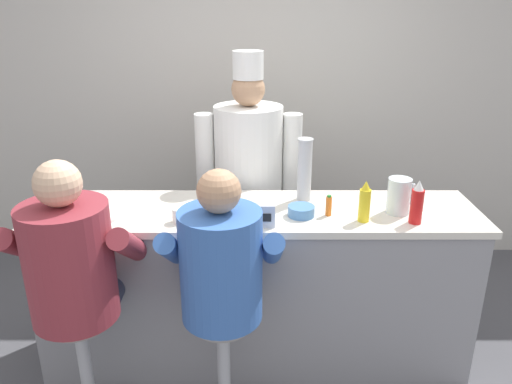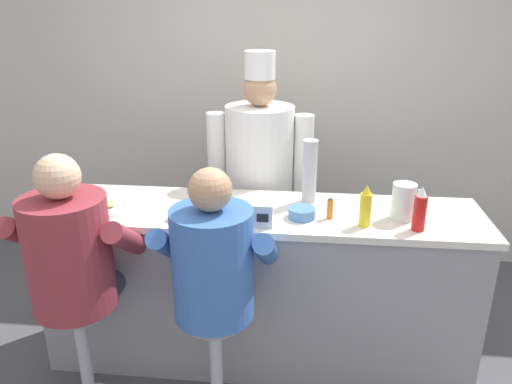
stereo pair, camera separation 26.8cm
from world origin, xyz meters
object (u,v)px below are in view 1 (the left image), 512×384
object	(u,v)px
diner_seated_maroon	(75,266)
diner_seated_blue	(223,270)
breakfast_plate	(100,213)
cereal_bowl	(303,211)
cup_stack_steel	(306,170)
hot_sauce_bottle_orange	(330,206)
water_pitcher_clear	(401,196)
coffee_mug_white	(182,215)
napkin_dispenser_chrome	(267,215)
mustard_bottle_yellow	(366,203)
ketchup_bottle_red	(419,204)
cook_in_whites_near	(250,175)

from	to	relation	value
diner_seated_maroon	diner_seated_blue	bearing A→B (deg)	-0.18
breakfast_plate	diner_seated_blue	xyz separation A→B (m)	(0.71, -0.40, -0.13)
cereal_bowl	cup_stack_steel	bearing A→B (deg)	81.85
hot_sauce_bottle_orange	diner_seated_maroon	size ratio (longest dim) A/B	0.08
water_pitcher_clear	cup_stack_steel	bearing A→B (deg)	158.65
coffee_mug_white	napkin_dispenser_chrome	bearing A→B (deg)	-6.56
mustard_bottle_yellow	hot_sauce_bottle_orange	bearing A→B (deg)	156.77
mustard_bottle_yellow	hot_sauce_bottle_orange	xyz separation A→B (m)	(-0.18, 0.08, -0.05)
coffee_mug_white	diner_seated_maroon	world-z (taller)	diner_seated_maroon
coffee_mug_white	napkin_dispenser_chrome	xyz separation A→B (m)	(0.46, -0.05, 0.02)
cereal_bowl	diner_seated_maroon	bearing A→B (deg)	-161.04
cup_stack_steel	cereal_bowl	bearing A→B (deg)	-98.15
cereal_bowl	water_pitcher_clear	bearing A→B (deg)	4.60
mustard_bottle_yellow	cup_stack_steel	size ratio (longest dim) A/B	0.61
coffee_mug_white	diner_seated_blue	distance (m)	0.43
diner_seated_blue	mustard_bottle_yellow	bearing A→B (deg)	23.49
cup_stack_steel	ketchup_bottle_red	bearing A→B (deg)	-30.62
ketchup_bottle_red	cup_stack_steel	xyz separation A→B (m)	(-0.58, 0.34, 0.08)
diner_seated_blue	coffee_mug_white	bearing A→B (deg)	127.28
cereal_bowl	diner_seated_maroon	distance (m)	1.23
water_pitcher_clear	cereal_bowl	world-z (taller)	water_pitcher_clear
breakfast_plate	cup_stack_steel	world-z (taller)	cup_stack_steel
hot_sauce_bottle_orange	cereal_bowl	bearing A→B (deg)	-177.13
breakfast_plate	diner_seated_blue	size ratio (longest dim) A/B	0.19
cup_stack_steel	diner_seated_maroon	distance (m)	1.39
mustard_bottle_yellow	cereal_bowl	world-z (taller)	mustard_bottle_yellow
breakfast_plate	hot_sauce_bottle_orange	bearing A→B (deg)	0.51
hot_sauce_bottle_orange	diner_seated_blue	xyz separation A→B (m)	(-0.58, -0.41, -0.17)
coffee_mug_white	cup_stack_steel	xyz separation A→B (m)	(0.70, 0.33, 0.15)
napkin_dispenser_chrome	cook_in_whites_near	size ratio (longest dim) A/B	0.07
coffee_mug_white	ketchup_bottle_red	bearing A→B (deg)	-0.54
ketchup_bottle_red	breakfast_plate	bearing A→B (deg)	177.04
diner_seated_blue	cup_stack_steel	bearing A→B (deg)	54.62
mustard_bottle_yellow	diner_seated_maroon	xyz separation A→B (m)	(-1.49, -0.33, -0.21)
hot_sauce_bottle_orange	cook_in_whites_near	size ratio (longest dim) A/B	0.07
coffee_mug_white	water_pitcher_clear	bearing A→B (deg)	5.93
mustard_bottle_yellow	breakfast_plate	size ratio (longest dim) A/B	0.85
cereal_bowl	napkin_dispenser_chrome	bearing A→B (deg)	-146.51
water_pitcher_clear	cook_in_whites_near	distance (m)	1.08
coffee_mug_white	mustard_bottle_yellow	bearing A→B (deg)	0.69
ketchup_bottle_red	diner_seated_maroon	distance (m)	1.81
ketchup_bottle_red	water_pitcher_clear	xyz separation A→B (m)	(-0.06, 0.14, -0.01)
water_pitcher_clear	cereal_bowl	distance (m)	0.56
ketchup_bottle_red	diner_seated_blue	bearing A→B (deg)	-163.53
napkin_dispenser_chrome	diner_seated_blue	distance (m)	0.39
cup_stack_steel	napkin_dispenser_chrome	xyz separation A→B (m)	(-0.24, -0.38, -0.13)
hot_sauce_bottle_orange	napkin_dispenser_chrome	distance (m)	0.39
water_pitcher_clear	diner_seated_blue	bearing A→B (deg)	-155.51
cereal_bowl	hot_sauce_bottle_orange	bearing A→B (deg)	2.87
hot_sauce_bottle_orange	ketchup_bottle_red	bearing A→B (deg)	-12.58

